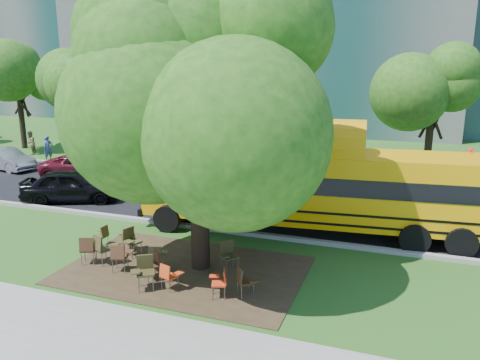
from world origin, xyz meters
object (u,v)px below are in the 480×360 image
at_px(chair_0, 89,247).
at_px(black_car, 72,186).
at_px(pedestrian_b, 30,143).
at_px(chair_11, 157,255).
at_px(chair_5, 144,269).
at_px(chair_12, 228,253).
at_px(chair_7, 244,279).
at_px(school_bus, 325,187).
at_px(bg_car_red, 82,166).
at_px(chair_6, 221,280).
at_px(bg_car_silver, 7,159).
at_px(chair_4, 169,274).
at_px(chair_9, 130,236).
at_px(main_tree, 197,93).
at_px(chair_10, 130,239).
at_px(chair_1, 102,247).
at_px(chair_8, 102,234).
at_px(chair_2, 120,255).
at_px(chair_3, 153,262).
at_px(pedestrian_a, 48,148).

distance_m(chair_0, black_car, 7.49).
bearing_deg(pedestrian_b, chair_11, 30.81).
height_order(chair_5, chair_12, same).
distance_m(chair_5, chair_7, 2.74).
xyz_separation_m(school_bus, bg_car_red, (-14.12, 4.54, -1.12)).
bearing_deg(chair_6, chair_12, -5.45).
xyz_separation_m(bg_car_silver, bg_car_red, (5.25, 0.13, -0.03)).
xyz_separation_m(chair_4, black_car, (-8.21, 6.25, 0.25)).
height_order(chair_9, bg_car_silver, bg_car_silver).
relative_size(chair_5, chair_9, 1.12).
height_order(chair_5, black_car, black_car).
height_order(school_bus, chair_0, school_bus).
bearing_deg(school_bus, main_tree, -130.12).
distance_m(chair_0, chair_10, 1.30).
relative_size(chair_7, bg_car_silver, 0.22).
xyz_separation_m(chair_0, chair_10, (0.84, 0.99, 0.02)).
bearing_deg(chair_5, chair_1, -57.07).
bearing_deg(chair_4, chair_11, 151.35).
relative_size(chair_1, chair_8, 1.23).
distance_m(main_tree, chair_12, 4.70).
relative_size(main_tree, bg_car_red, 2.01).
height_order(main_tree, chair_4, main_tree).
height_order(chair_2, pedestrian_b, pedestrian_b).
xyz_separation_m(chair_6, chair_7, (0.58, 0.20, 0.03)).
bearing_deg(bg_car_red, chair_10, -157.25).
distance_m(chair_10, chair_12, 3.34).
bearing_deg(chair_3, chair_10, 1.41).
distance_m(chair_7, bg_car_red, 16.56).
distance_m(chair_6, pedestrian_b, 24.90).
height_order(black_car, bg_car_silver, black_car).
relative_size(chair_0, chair_5, 0.95).
height_order(chair_1, chair_3, chair_1).
height_order(bg_car_silver, pedestrian_a, pedestrian_a).
relative_size(chair_3, chair_9, 1.01).
relative_size(chair_1, chair_7, 1.14).
relative_size(main_tree, chair_2, 9.91).
bearing_deg(chair_8, chair_5, -124.52).
height_order(chair_10, bg_car_silver, bg_car_silver).
relative_size(chair_2, chair_5, 0.93).
xyz_separation_m(chair_1, black_car, (-5.48, 5.40, 0.14)).
distance_m(chair_5, bg_car_red, 14.85).
relative_size(main_tree, chair_7, 10.45).
xyz_separation_m(chair_0, bg_car_silver, (-13.15, 9.66, 0.07)).
bearing_deg(pedestrian_b, chair_9, 30.40).
bearing_deg(pedestrian_a, chair_6, -104.17).
bearing_deg(school_bus, bg_car_silver, 161.35).
relative_size(main_tree, chair_11, 10.83).
bearing_deg(chair_7, chair_8, -145.55).
relative_size(main_tree, chair_4, 11.13).
height_order(chair_7, chair_10, chair_10).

